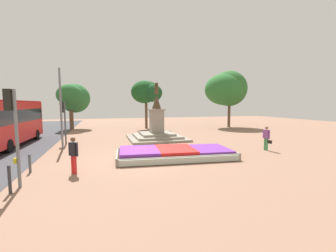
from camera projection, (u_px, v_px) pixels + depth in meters
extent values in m
plane|color=#8C6651|center=(139.00, 159.00, 13.24)|extent=(77.29, 77.29, 0.00)
cube|color=#38281C|center=(175.00, 154.00, 13.55)|extent=(6.99, 3.51, 0.36)
cube|color=gray|center=(181.00, 160.00, 12.08)|extent=(6.93, 0.74, 0.40)
cube|color=gray|center=(170.00, 149.00, 15.01)|extent=(6.93, 0.74, 0.40)
cube|color=gray|center=(117.00, 157.00, 12.89)|extent=(0.39, 3.10, 0.40)
cube|color=gray|center=(228.00, 152.00, 14.21)|extent=(0.39, 3.10, 0.40)
cube|color=#72339E|center=(139.00, 151.00, 13.10)|extent=(2.42, 2.89, 0.21)
cube|color=red|center=(175.00, 150.00, 13.52)|extent=(2.42, 2.89, 0.21)
cube|color=#72339E|center=(209.00, 149.00, 13.95)|extent=(2.42, 2.89, 0.14)
cube|color=#B2BCAD|center=(182.00, 160.00, 12.03)|extent=(6.59, 0.81, 0.32)
cube|color=gray|center=(157.00, 138.00, 20.54)|extent=(5.04, 5.04, 0.20)
cube|color=gray|center=(157.00, 136.00, 20.52)|extent=(3.97, 3.97, 0.20)
cube|color=gray|center=(157.00, 134.00, 20.50)|extent=(2.89, 2.89, 0.20)
cube|color=gray|center=(157.00, 122.00, 20.39)|extent=(1.13, 1.13, 2.05)
cube|color=gray|center=(157.00, 110.00, 20.29)|extent=(1.34, 1.34, 0.12)
cone|color=#473823|center=(157.00, 102.00, 20.22)|extent=(0.85, 0.85, 1.30)
cylinder|color=#473823|center=(156.00, 90.00, 20.12)|extent=(0.36, 0.36, 0.76)
sphere|color=#473823|center=(156.00, 84.00, 20.07)|extent=(0.33, 0.33, 0.33)
cylinder|color=#473823|center=(156.00, 88.00, 19.89)|extent=(0.43, 0.61, 0.46)
cylinder|color=slate|center=(17.00, 139.00, 8.50)|extent=(0.12, 0.12, 3.76)
cube|color=black|center=(8.00, 100.00, 8.32)|extent=(0.27, 0.30, 0.80)
cylinder|color=red|center=(4.00, 93.00, 8.27)|extent=(0.04, 0.14, 0.14)
cylinder|color=#543E08|center=(4.00, 100.00, 8.29)|extent=(0.04, 0.14, 0.14)
cylinder|color=#0D4211|center=(5.00, 107.00, 8.32)|extent=(0.04, 0.14, 0.14)
cube|color=gold|center=(16.00, 161.00, 8.56)|extent=(0.12, 0.17, 0.20)
cylinder|color=#4C5156|center=(65.00, 123.00, 17.99)|extent=(0.12, 0.12, 3.34)
cube|color=black|center=(62.00, 107.00, 17.80)|extent=(0.26, 0.29, 0.80)
cylinder|color=red|center=(60.00, 104.00, 17.73)|extent=(0.04, 0.14, 0.14)
cylinder|color=#543E08|center=(60.00, 107.00, 17.75)|extent=(0.04, 0.14, 0.14)
cylinder|color=#0D4211|center=(60.00, 111.00, 17.78)|extent=(0.04, 0.14, 0.14)
cylinder|color=slate|center=(61.00, 109.00, 15.83)|extent=(0.14, 0.14, 5.71)
cube|color=#1972B2|center=(60.00, 88.00, 15.98)|extent=(0.10, 0.51, 1.74)
cylinder|color=slate|center=(59.00, 76.00, 15.89)|extent=(0.13, 0.65, 0.03)
cube|color=red|center=(5.00, 122.00, 16.86)|extent=(2.88, 9.63, 3.03)
cube|color=black|center=(5.00, 116.00, 16.82)|extent=(2.89, 9.35, 0.97)
cube|color=#9F1414|center=(3.00, 101.00, 16.71)|extent=(2.83, 9.44, 0.10)
cylinder|color=black|center=(7.00, 136.00, 19.71)|extent=(0.31, 0.91, 0.90)
cylinder|color=black|center=(36.00, 135.00, 20.28)|extent=(0.31, 0.91, 0.90)
cylinder|color=black|center=(9.00, 146.00, 14.75)|extent=(0.31, 0.91, 0.90)
cylinder|color=#338C4C|center=(265.00, 144.00, 15.67)|extent=(0.13, 0.13, 0.84)
cylinder|color=#338C4C|center=(267.00, 144.00, 15.51)|extent=(0.13, 0.13, 0.84)
cube|color=#8C4C99|center=(266.00, 134.00, 15.52)|extent=(0.29, 0.41, 0.60)
cylinder|color=#8C4C99|center=(263.00, 134.00, 15.74)|extent=(0.09, 0.09, 0.57)
cylinder|color=#8C4C99|center=(269.00, 135.00, 15.31)|extent=(0.09, 0.09, 0.57)
sphere|color=#8C664C|center=(267.00, 128.00, 15.48)|extent=(0.22, 0.22, 0.22)
cube|color=black|center=(270.00, 142.00, 15.31)|extent=(0.17, 0.30, 0.22)
cylinder|color=red|center=(73.00, 164.00, 10.37)|extent=(0.13, 0.13, 0.86)
cylinder|color=red|center=(75.00, 165.00, 10.29)|extent=(0.13, 0.13, 0.86)
cube|color=black|center=(73.00, 149.00, 10.26)|extent=(0.43, 0.42, 0.61)
cylinder|color=black|center=(70.00, 149.00, 10.37)|extent=(0.09, 0.09, 0.58)
cylinder|color=black|center=(77.00, 150.00, 10.15)|extent=(0.09, 0.09, 0.58)
sphere|color=brown|center=(73.00, 139.00, 10.21)|extent=(0.22, 0.22, 0.22)
cylinder|color=#2D2D33|center=(10.00, 181.00, 8.03)|extent=(0.11, 0.11, 0.95)
sphere|color=#2D2D33|center=(9.00, 167.00, 7.98)|extent=(0.12, 0.12, 0.12)
cylinder|color=#4C5156|center=(30.00, 164.00, 10.51)|extent=(0.12, 0.12, 0.78)
sphere|color=#4C5156|center=(29.00, 155.00, 10.47)|extent=(0.13, 0.13, 0.13)
cylinder|color=brown|center=(229.00, 116.00, 31.35)|extent=(0.37, 0.37, 3.11)
ellipsoid|color=#2D6D30|center=(225.00, 89.00, 30.65)|extent=(5.46, 5.01, 4.27)
ellipsoid|color=#2E672F|center=(229.00, 89.00, 31.04)|extent=(4.86, 4.82, 4.85)
ellipsoid|color=#2B6A2F|center=(226.00, 85.00, 32.01)|extent=(3.94, 3.83, 3.13)
cylinder|color=brown|center=(146.00, 116.00, 29.53)|extent=(0.34, 0.34, 3.33)
ellipsoid|color=#175023|center=(148.00, 90.00, 29.40)|extent=(2.81, 3.01, 2.20)
ellipsoid|color=#1A4E21|center=(144.00, 92.00, 29.00)|extent=(3.42, 3.32, 2.90)
ellipsoid|color=#194924|center=(151.00, 93.00, 28.68)|extent=(2.76, 2.85, 2.31)
cylinder|color=brown|center=(72.00, 120.00, 28.40)|extent=(0.49, 0.49, 2.40)
ellipsoid|color=#2D6935|center=(75.00, 98.00, 28.95)|extent=(3.77, 3.69, 3.71)
ellipsoid|color=#2A6730|center=(69.00, 95.00, 27.41)|extent=(3.07, 2.72, 2.60)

